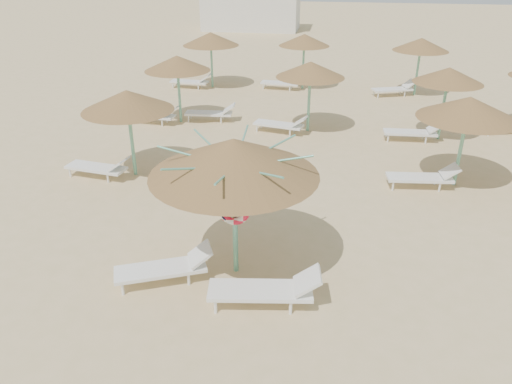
# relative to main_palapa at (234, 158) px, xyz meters

# --- Properties ---
(ground) EXTENTS (120.00, 120.00, 0.00)m
(ground) POSITION_rel_main_palapa_xyz_m (0.25, 0.30, -2.71)
(ground) COLOR #D7B583
(ground) RESTS_ON ground
(main_palapa) EXTENTS (3.47, 3.47, 3.11)m
(main_palapa) POSITION_rel_main_palapa_xyz_m (0.00, 0.00, 0.00)
(main_palapa) COLOR #67B294
(main_palapa) RESTS_ON ground
(lounger_main_a) EXTENTS (2.14, 1.40, 0.75)m
(lounger_main_a) POSITION_rel_main_palapa_xyz_m (-1.37, -0.62, -2.35)
(lounger_main_a) COLOR white
(lounger_main_a) RESTS_ON ground
(lounger_main_b) EXTENTS (2.30, 0.98, 0.81)m
(lounger_main_b) POSITION_rel_main_palapa_xyz_m (0.86, -1.07, -2.32)
(lounger_main_b) COLOR white
(lounger_main_b) RESTS_ON ground
(palapa_field) EXTENTS (17.72, 14.11, 2.72)m
(palapa_field) POSITION_rel_main_palapa_xyz_m (2.41, 10.01, -0.39)
(palapa_field) COLOR #67B294
(palapa_field) RESTS_ON ground
(service_hut) EXTENTS (8.40, 4.40, 3.25)m
(service_hut) POSITION_rel_main_palapa_xyz_m (-5.75, 35.30, -1.06)
(service_hut) COLOR silver
(service_hut) RESTS_ON ground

